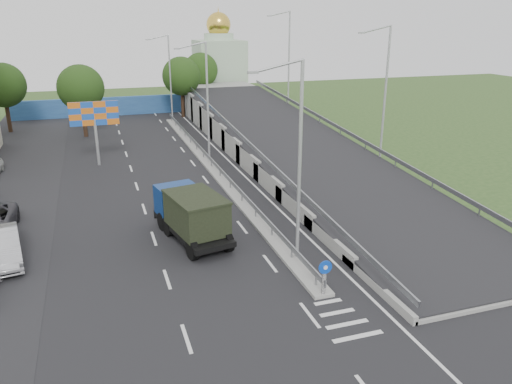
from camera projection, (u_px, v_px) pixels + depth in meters
name	position (u px, v px, depth m)	size (l,w,h in m)	color
ground	(346.00, 323.00, 20.70)	(160.00, 160.00, 0.00)	#2D4C1E
road_surface	(185.00, 186.00, 37.76)	(26.00, 90.00, 0.04)	black
median	(211.00, 167.00, 42.20)	(1.00, 44.00, 0.20)	gray
overpass_ramp	(294.00, 142.00, 43.88)	(10.00, 50.00, 3.50)	gray
median_guardrail	(211.00, 160.00, 41.99)	(0.09, 44.00, 0.71)	gray
sign_bollard	(324.00, 277.00, 22.31)	(0.64, 0.23, 1.67)	black
lamp_post_near	(296.00, 153.00, 24.21)	(2.74, 0.18, 10.08)	#B2B5B7
lamp_post_mid	(205.00, 96.00, 42.16)	(2.74, 0.18, 10.08)	#B2B5B7
lamp_post_far	(168.00, 73.00, 60.10)	(2.74, 0.18, 10.08)	#B2B5B7
blue_wall	(132.00, 105.00, 65.78)	(30.00, 0.50, 2.40)	#264C8B
church	(219.00, 65.00, 75.75)	(7.00, 7.00, 13.80)	#B2CCAD
billboard	(94.00, 117.00, 41.79)	(4.00, 0.24, 5.50)	#B2B5B7
tree_left_mid	(81.00, 88.00, 51.93)	(4.80, 4.80, 7.60)	black
tree_median_far	(181.00, 76.00, 62.66)	(4.80, 4.80, 7.60)	black
tree_left_far	(3.00, 85.00, 54.05)	(4.80, 4.80, 7.60)	black
tree_ramp_far	(201.00, 70.00, 70.13)	(4.80, 4.80, 7.60)	black
dump_truck	(191.00, 213.00, 28.23)	(3.58, 6.82, 2.86)	black
parked_car_b	(1.00, 247.00, 25.71)	(1.77, 5.08, 1.67)	#B2B2B8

